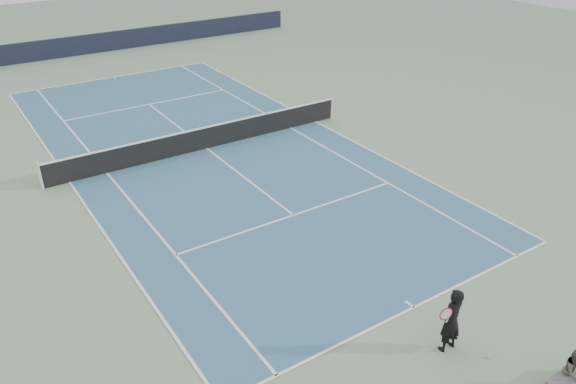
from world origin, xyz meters
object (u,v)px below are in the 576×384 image
tennis_ball (489,357)px  spectator_bench (572,376)px  tennis_net (206,137)px  tennis_player (451,320)px

tennis_ball → spectator_bench: 1.70m
tennis_net → tennis_player: size_ratio=7.73×
tennis_ball → spectator_bench: spectator_bench is taller
tennis_net → tennis_ball: 14.07m
tennis_net → tennis_ball: size_ratio=194.28×
tennis_player → spectator_bench: bearing=-60.7°
tennis_ball → tennis_net: bearing=90.8°
tennis_ball → spectator_bench: size_ratio=0.05×
tennis_ball → spectator_bench: (0.69, -1.51, 0.33)m
tennis_net → tennis_ball: tennis_net is taller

